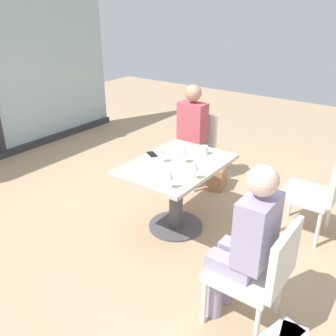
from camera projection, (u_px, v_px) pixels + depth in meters
name	position (u px, v px, depth m)	size (l,w,h in m)	color
ground_plane	(176.00, 227.00, 3.82)	(12.00, 12.00, 0.00)	tan
dining_table_main	(176.00, 183.00, 3.60)	(1.11, 0.79, 0.73)	#BCB29E
chair_front_left	(259.00, 270.00, 2.46)	(0.46, 0.50, 0.87)	silver
chair_far_right	(194.00, 144.00, 4.64)	(0.50, 0.46, 0.87)	silver
chair_front_right	(318.00, 190.00, 3.50)	(0.46, 0.50, 0.87)	silver
person_front_left	(247.00, 239.00, 2.44)	(0.34, 0.39, 1.26)	#9E93B7
person_far_right	(190.00, 131.00, 4.47)	(0.39, 0.34, 1.26)	#B24C56
wine_glass_0	(195.00, 165.00, 3.14)	(0.07, 0.07, 0.18)	silver
wine_glass_1	(183.00, 150.00, 3.47)	(0.07, 0.07, 0.18)	silver
wine_glass_2	(161.00, 149.00, 3.48)	(0.07, 0.07, 0.18)	silver
wine_glass_3	(169.00, 174.00, 2.98)	(0.07, 0.07, 0.18)	silver
coffee_cup	(204.00, 150.00, 3.70)	(0.08, 0.08, 0.09)	white
cell_phone_on_table	(152.00, 154.00, 3.71)	(0.07, 0.14, 0.01)	black
handbag_1	(218.00, 177.00, 4.57)	(0.30, 0.16, 0.28)	#A3704C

